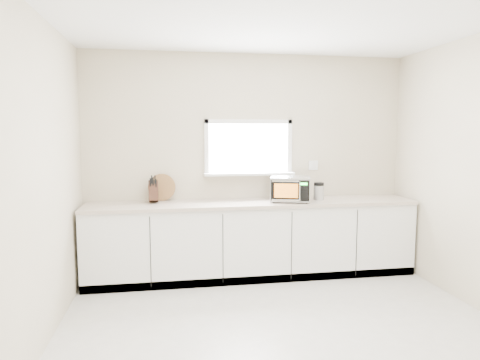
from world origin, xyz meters
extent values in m
plane|color=beige|center=(0.00, 0.00, 0.00)|extent=(4.00, 4.00, 0.00)
cube|color=beige|center=(0.00, 2.00, 1.35)|extent=(4.00, 0.02, 2.70)
cube|color=white|center=(0.00, 1.99, 1.55)|extent=(1.00, 0.02, 0.60)
cube|color=white|center=(0.00, 1.92, 1.23)|extent=(1.12, 0.16, 0.03)
cube|color=white|center=(0.00, 1.97, 1.88)|extent=(1.10, 0.04, 0.05)
cube|color=white|center=(0.00, 1.97, 1.23)|extent=(1.10, 0.04, 0.05)
cube|color=white|center=(-0.53, 1.97, 1.55)|extent=(0.05, 0.04, 0.70)
cube|color=white|center=(0.53, 1.97, 1.55)|extent=(0.05, 0.04, 0.70)
cube|color=white|center=(0.85, 1.99, 1.32)|extent=(0.12, 0.01, 0.12)
cube|color=white|center=(0.00, 1.70, 0.44)|extent=(3.92, 0.60, 0.88)
cube|color=beige|center=(0.00, 1.69, 0.90)|extent=(3.92, 0.64, 0.04)
cylinder|color=black|center=(0.22, 1.57, 0.93)|extent=(0.02, 0.02, 0.01)
cylinder|color=black|center=(0.30, 1.83, 0.93)|extent=(0.02, 0.02, 0.01)
cylinder|color=black|center=(0.59, 1.45, 0.93)|extent=(0.02, 0.02, 0.01)
cylinder|color=black|center=(0.67, 1.72, 0.93)|extent=(0.02, 0.02, 0.01)
cube|color=#B4B6BC|center=(0.45, 1.64, 1.07)|extent=(0.54, 0.47, 0.28)
cube|color=black|center=(0.39, 1.47, 1.07)|extent=(0.43, 0.14, 0.24)
cube|color=orange|center=(0.35, 1.48, 1.07)|extent=(0.26, 0.08, 0.17)
cylinder|color=silver|center=(0.49, 1.41, 1.07)|extent=(0.02, 0.02, 0.22)
cube|color=black|center=(0.54, 1.42, 1.07)|extent=(0.11, 0.04, 0.24)
cube|color=#19FF33|center=(0.54, 1.41, 1.15)|extent=(0.08, 0.03, 0.03)
cube|color=silver|center=(0.45, 1.64, 1.21)|extent=(0.54, 0.47, 0.01)
cube|color=#432418|center=(-1.17, 1.81, 1.06)|extent=(0.11, 0.23, 0.27)
cube|color=black|center=(-1.20, 1.75, 1.17)|extent=(0.02, 0.05, 0.10)
cube|color=black|center=(-1.17, 1.75, 1.18)|extent=(0.02, 0.05, 0.10)
cube|color=black|center=(-1.13, 1.75, 1.16)|extent=(0.02, 0.05, 0.10)
cube|color=black|center=(-1.18, 1.75, 1.20)|extent=(0.02, 0.05, 0.10)
cube|color=black|center=(-1.14, 1.75, 1.20)|extent=(0.02, 0.05, 0.10)
cylinder|color=brown|center=(-1.07, 1.94, 1.08)|extent=(0.33, 0.08, 0.32)
cylinder|color=#B4B6BC|center=(0.82, 1.69, 1.01)|extent=(0.13, 0.13, 0.18)
cylinder|color=black|center=(0.82, 1.69, 1.12)|extent=(0.13, 0.13, 0.04)
camera|label=1|loc=(-0.99, -3.25, 1.75)|focal=32.00mm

